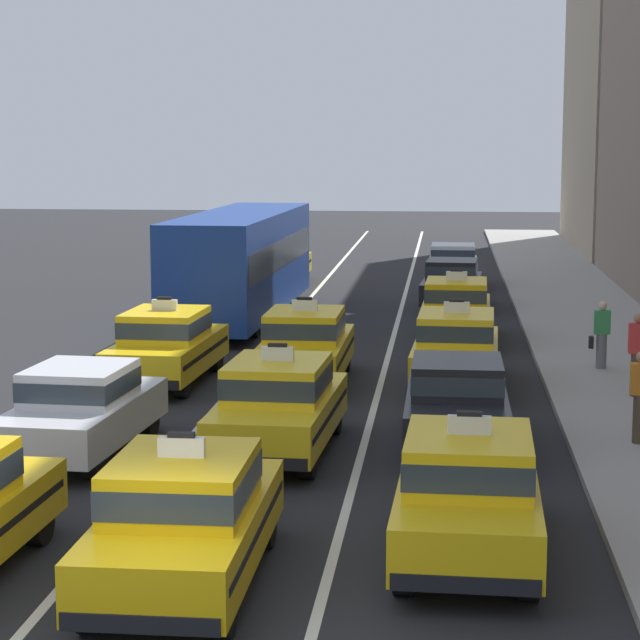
# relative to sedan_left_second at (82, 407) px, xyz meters

# --- Properties ---
(lane_stripe_left_center) EXTENTS (0.14, 80.00, 0.01)m
(lane_stripe_left_center) POSITION_rel_sedan_left_second_xyz_m (1.58, 11.96, -0.84)
(lane_stripe_left_center) COLOR silver
(lane_stripe_left_center) RESTS_ON ground
(lane_stripe_center_right) EXTENTS (0.14, 80.00, 0.01)m
(lane_stripe_center_right) POSITION_rel_sedan_left_second_xyz_m (4.78, 11.96, -0.84)
(lane_stripe_center_right) COLOR silver
(lane_stripe_center_right) RESTS_ON ground
(sidewalk_curb) EXTENTS (4.00, 90.00, 0.15)m
(sidewalk_curb) POSITION_rel_sedan_left_second_xyz_m (10.38, 6.96, -0.77)
(sidewalk_curb) COLOR #9E9993
(sidewalk_curb) RESTS_ON ground
(sedan_left_second) EXTENTS (2.04, 4.41, 1.58)m
(sedan_left_second) POSITION_rel_sedan_left_second_xyz_m (0.00, 0.00, 0.00)
(sedan_left_second) COLOR black
(sedan_left_second) RESTS_ON ground
(taxi_left_third) EXTENTS (2.00, 4.63, 1.96)m
(taxi_left_third) POSITION_rel_sedan_left_second_xyz_m (0.04, 6.32, 0.03)
(taxi_left_third) COLOR black
(taxi_left_third) RESTS_ON ground
(bus_left_fourth) EXTENTS (2.85, 11.27, 3.22)m
(bus_left_fourth) POSITION_rel_sedan_left_second_xyz_m (0.08, 16.20, 0.97)
(bus_left_fourth) COLOR black
(bus_left_fourth) RESTS_ON ground
(taxi_left_fifth) EXTENTS (1.83, 4.56, 1.96)m
(taxi_left_fifth) POSITION_rel_sedan_left_second_xyz_m (0.06, 25.14, 0.03)
(taxi_left_fifth) COLOR black
(taxi_left_fifth) RESTS_ON ground
(taxi_center_nearest) EXTENTS (1.84, 4.57, 1.96)m
(taxi_center_nearest) POSITION_rel_sedan_left_second_xyz_m (3.08, -6.00, 0.03)
(taxi_center_nearest) COLOR black
(taxi_center_nearest) RESTS_ON ground
(taxi_center_second) EXTENTS (2.01, 4.63, 1.96)m
(taxi_center_second) POSITION_rel_sedan_left_second_xyz_m (3.35, 0.46, 0.03)
(taxi_center_second) COLOR black
(taxi_center_second) RESTS_ON ground
(taxi_center_third) EXTENTS (1.85, 4.57, 1.96)m
(taxi_center_third) POSITION_rel_sedan_left_second_xyz_m (3.10, 6.59, 0.03)
(taxi_center_third) COLOR black
(taxi_center_third) RESTS_ON ground
(taxi_right_nearest) EXTENTS (1.93, 4.61, 1.96)m
(taxi_right_nearest) POSITION_rel_sedan_left_second_xyz_m (6.52, -4.51, 0.03)
(taxi_right_nearest) COLOR black
(taxi_right_nearest) RESTS_ON ground
(sedan_right_second) EXTENTS (1.77, 4.30, 1.58)m
(sedan_right_second) POSITION_rel_sedan_left_second_xyz_m (6.41, 1.25, 0.00)
(sedan_right_second) COLOR black
(sedan_right_second) RESTS_ON ground
(taxi_right_third) EXTENTS (1.98, 4.62, 1.96)m
(taxi_right_third) POSITION_rel_sedan_left_second_xyz_m (6.44, 6.60, 0.03)
(taxi_right_third) COLOR black
(taxi_right_third) RESTS_ON ground
(taxi_right_fourth) EXTENTS (1.94, 4.61, 1.96)m
(taxi_right_fourth) POSITION_rel_sedan_left_second_xyz_m (6.47, 12.78, 0.03)
(taxi_right_fourth) COLOR black
(taxi_right_fourth) RESTS_ON ground
(sedan_right_fifth) EXTENTS (2.02, 4.40, 1.58)m
(sedan_right_fifth) POSITION_rel_sedan_left_second_xyz_m (6.38, 19.19, 0.00)
(sedan_right_fifth) COLOR black
(sedan_right_fifth) RESTS_ON ground
(sedan_right_sixth) EXTENTS (1.82, 4.32, 1.58)m
(sedan_right_sixth) POSITION_rel_sedan_left_second_xyz_m (6.43, 24.98, 0.00)
(sedan_right_sixth) COLOR black
(sedan_right_sixth) RESTS_ON ground
(pedestrian_near_crosswalk) EXTENTS (0.47, 0.24, 1.56)m
(pedestrian_near_crosswalk) POSITION_rel_sedan_left_second_xyz_m (9.77, 8.37, 0.08)
(pedestrian_near_crosswalk) COLOR slate
(pedestrian_near_crosswalk) RESTS_ON sidewalk_curb
(pedestrian_trailing) EXTENTS (0.47, 0.24, 1.73)m
(pedestrian_trailing) POSITION_rel_sedan_left_second_xyz_m (10.14, 5.32, 0.17)
(pedestrian_trailing) COLOR #473828
(pedestrian_trailing) RESTS_ON sidewalk_curb
(pedestrian_far_corner) EXTENTS (0.36, 0.24, 1.62)m
(pedestrian_far_corner) POSITION_rel_sedan_left_second_xyz_m (9.59, 1.27, 0.12)
(pedestrian_far_corner) COLOR #473828
(pedestrian_far_corner) RESTS_ON sidewalk_curb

